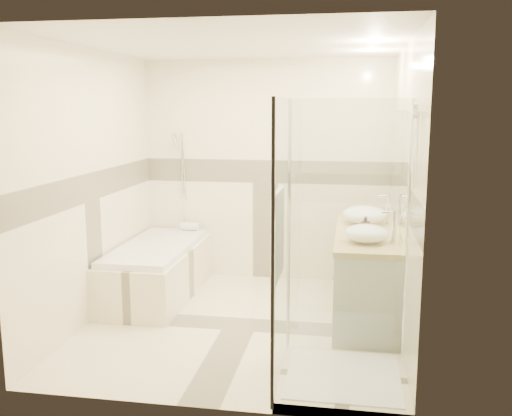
% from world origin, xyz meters
% --- Properties ---
extents(room, '(2.82, 3.02, 2.52)m').
position_xyz_m(room, '(0.06, 0.01, 1.26)').
color(room, beige).
rests_on(room, ground).
extents(bathtub, '(0.75, 1.70, 0.56)m').
position_xyz_m(bathtub, '(-1.02, 0.65, 0.31)').
color(bathtub, beige).
rests_on(bathtub, ground).
extents(vanity, '(0.58, 1.62, 0.85)m').
position_xyz_m(vanity, '(1.12, 0.30, 0.43)').
color(vanity, white).
rests_on(vanity, ground).
extents(shower_enclosure, '(0.96, 0.93, 2.04)m').
position_xyz_m(shower_enclosure, '(0.83, -0.97, 0.51)').
color(shower_enclosure, beige).
rests_on(shower_enclosure, ground).
extents(vessel_sink_near, '(0.44, 0.44, 0.18)m').
position_xyz_m(vessel_sink_near, '(1.10, 0.68, 0.94)').
color(vessel_sink_near, white).
rests_on(vessel_sink_near, vanity).
extents(vessel_sink_far, '(0.37, 0.37, 0.15)m').
position_xyz_m(vessel_sink_far, '(1.10, -0.11, 0.92)').
color(vessel_sink_far, white).
rests_on(vessel_sink_far, vanity).
extents(faucet_near, '(0.12, 0.03, 0.30)m').
position_xyz_m(faucet_near, '(1.32, 0.68, 1.02)').
color(faucet_near, silver).
rests_on(faucet_near, vanity).
extents(faucet_far, '(0.11, 0.03, 0.28)m').
position_xyz_m(faucet_far, '(1.32, -0.11, 1.01)').
color(faucet_far, silver).
rests_on(faucet_far, vanity).
extents(amenity_bottle_a, '(0.09, 0.09, 0.15)m').
position_xyz_m(amenity_bottle_a, '(1.10, 0.25, 0.93)').
color(amenity_bottle_a, black).
rests_on(amenity_bottle_a, vanity).
extents(amenity_bottle_b, '(0.12, 0.12, 0.15)m').
position_xyz_m(amenity_bottle_b, '(1.10, 0.23, 0.93)').
color(amenity_bottle_b, black).
rests_on(amenity_bottle_b, vanity).
extents(folded_towels, '(0.20, 0.27, 0.08)m').
position_xyz_m(folded_towels, '(1.10, 0.93, 0.89)').
color(folded_towels, white).
rests_on(folded_towels, vanity).
extents(rolled_towel, '(0.20, 0.09, 0.09)m').
position_xyz_m(rolled_towel, '(-0.88, 1.38, 0.61)').
color(rolled_towel, white).
rests_on(rolled_towel, bathtub).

